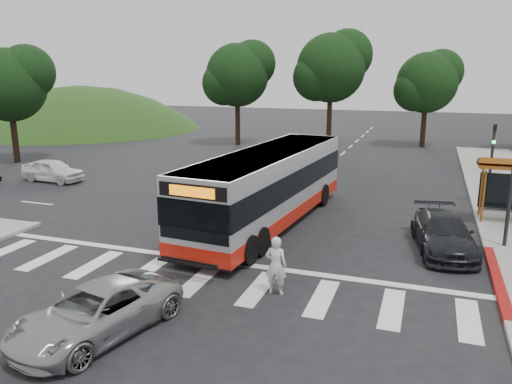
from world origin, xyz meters
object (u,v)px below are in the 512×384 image
at_px(transit_bus, 268,188).
at_px(silver_suv_south, 97,311).
at_px(pedestrian, 276,265).
at_px(dark_sedan, 443,233).

distance_m(transit_bus, silver_suv_south, 10.58).
relative_size(pedestrian, dark_sedan, 0.38).
relative_size(transit_bus, pedestrian, 6.88).
height_order(pedestrian, silver_suv_south, pedestrian).
bearing_deg(dark_sedan, silver_suv_south, -141.34).
bearing_deg(silver_suv_south, dark_sedan, 61.89).
bearing_deg(pedestrian, dark_sedan, -132.88).
height_order(transit_bus, silver_suv_south, transit_bus).
xyz_separation_m(pedestrian, dark_sedan, (4.77, 5.61, -0.22)).
distance_m(pedestrian, silver_suv_south, 5.20).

